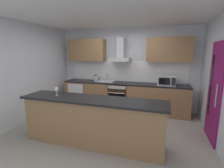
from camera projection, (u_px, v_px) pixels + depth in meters
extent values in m
cube|color=gray|center=(108.00, 131.00, 3.93)|extent=(5.46, 4.62, 0.02)
cube|color=white|center=(107.00, 15.00, 3.45)|extent=(5.46, 4.62, 0.02)
cube|color=silver|center=(126.00, 69.00, 5.44)|extent=(5.46, 0.12, 2.60)
cube|color=silver|center=(27.00, 73.00, 4.38)|extent=(0.12, 4.62, 2.60)
cube|color=white|center=(126.00, 71.00, 5.39)|extent=(3.79, 0.02, 0.66)
cube|color=olive|center=(123.00, 97.00, 5.25)|extent=(3.92, 0.60, 0.86)
cube|color=black|center=(123.00, 83.00, 5.16)|extent=(3.92, 0.60, 0.04)
cube|color=olive|center=(92.00, 123.00, 3.26)|extent=(2.79, 0.52, 0.91)
cube|color=black|center=(92.00, 100.00, 3.18)|extent=(2.89, 0.64, 0.04)
cube|color=olive|center=(87.00, 50.00, 5.50)|extent=(1.26, 0.32, 0.70)
cube|color=olive|center=(169.00, 50.00, 4.72)|extent=(1.26, 0.32, 0.70)
cube|color=#7A1456|center=(215.00, 93.00, 3.35)|extent=(0.04, 0.85, 2.05)
cube|color=black|center=(211.00, 85.00, 3.56)|extent=(0.01, 0.11, 1.31)
cylinder|color=#B7BABC|center=(216.00, 96.00, 3.11)|extent=(0.03, 0.03, 0.45)
cube|color=slate|center=(119.00, 96.00, 5.26)|extent=(0.60, 0.56, 0.80)
cube|color=black|center=(117.00, 100.00, 5.00)|extent=(0.50, 0.02, 0.48)
cube|color=#B7BABC|center=(117.00, 88.00, 4.92)|extent=(0.54, 0.02, 0.09)
cylinder|color=#B7BABC|center=(116.00, 93.00, 4.92)|extent=(0.49, 0.02, 0.02)
cube|color=white|center=(80.00, 94.00, 5.69)|extent=(0.58, 0.56, 0.85)
cube|color=silver|center=(76.00, 96.00, 5.42)|extent=(0.55, 0.02, 0.80)
cylinder|color=#B7BABC|center=(81.00, 95.00, 5.33)|extent=(0.02, 0.02, 0.38)
cube|color=#B7BABC|center=(167.00, 80.00, 4.70)|extent=(0.50, 0.36, 0.30)
cube|color=black|center=(164.00, 81.00, 4.54)|extent=(0.30, 0.02, 0.19)
cube|color=black|center=(174.00, 82.00, 4.47)|extent=(0.10, 0.01, 0.21)
cube|color=silver|center=(106.00, 81.00, 5.30)|extent=(0.50, 0.40, 0.04)
cylinder|color=#B7BABC|center=(108.00, 77.00, 5.40)|extent=(0.03, 0.03, 0.26)
cylinder|color=#B7BABC|center=(107.00, 74.00, 5.31)|extent=(0.03, 0.16, 0.03)
cylinder|color=#B7BABC|center=(96.00, 78.00, 5.36)|extent=(0.15, 0.15, 0.20)
sphere|color=black|center=(96.00, 75.00, 5.34)|extent=(0.06, 0.06, 0.06)
cone|color=#B7BABC|center=(93.00, 77.00, 5.38)|extent=(0.09, 0.04, 0.07)
torus|color=black|center=(98.00, 78.00, 5.33)|extent=(0.11, 0.02, 0.11)
cube|color=#B7BABC|center=(120.00, 59.00, 5.14)|extent=(0.62, 0.45, 0.12)
cube|color=#B7BABC|center=(121.00, 48.00, 5.12)|extent=(0.22, 0.22, 0.60)
cylinder|color=silver|center=(57.00, 95.00, 3.40)|extent=(0.07, 0.07, 0.01)
cylinder|color=silver|center=(57.00, 93.00, 3.39)|extent=(0.01, 0.01, 0.09)
ellipsoid|color=silver|center=(56.00, 89.00, 3.38)|extent=(0.08, 0.08, 0.10)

